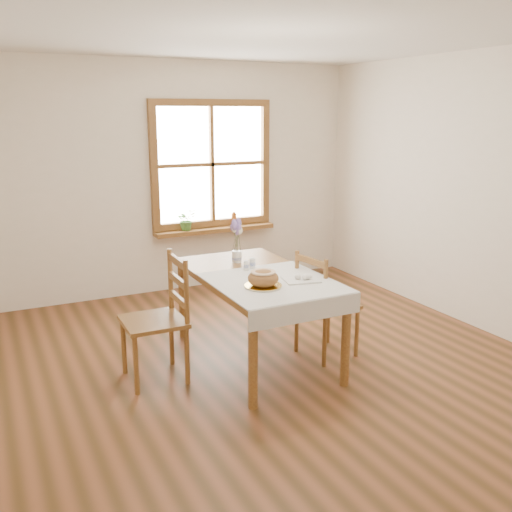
{
  "coord_description": "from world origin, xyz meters",
  "views": [
    {
      "loc": [
        -2.0,
        -3.73,
        2.04
      ],
      "look_at": [
        0.0,
        0.3,
        0.9
      ],
      "focal_mm": 40.0,
      "sensor_mm": 36.0,
      "label": 1
    }
  ],
  "objects_px": {
    "chair_right": "(327,304)",
    "flower_vase": "(237,257)",
    "dining_table": "(256,284)",
    "chair_left": "(153,319)",
    "bread_plate": "(263,286)"
  },
  "relations": [
    {
      "from": "chair_left",
      "to": "bread_plate",
      "type": "xyz_separation_m",
      "value": [
        0.75,
        -0.39,
        0.27
      ]
    },
    {
      "from": "bread_plate",
      "to": "flower_vase",
      "type": "distance_m",
      "value": 0.79
    },
    {
      "from": "dining_table",
      "to": "bread_plate",
      "type": "distance_m",
      "value": 0.41
    },
    {
      "from": "chair_left",
      "to": "bread_plate",
      "type": "height_order",
      "value": "chair_left"
    },
    {
      "from": "dining_table",
      "to": "flower_vase",
      "type": "xyz_separation_m",
      "value": [
        0.01,
        0.4,
        0.13
      ]
    },
    {
      "from": "bread_plate",
      "to": "chair_left",
      "type": "bearing_deg",
      "value": 152.16
    },
    {
      "from": "chair_right",
      "to": "flower_vase",
      "type": "height_order",
      "value": "chair_right"
    },
    {
      "from": "bread_plate",
      "to": "chair_right",
      "type": "bearing_deg",
      "value": 15.35
    },
    {
      "from": "dining_table",
      "to": "chair_left",
      "type": "bearing_deg",
      "value": 179.07
    },
    {
      "from": "bread_plate",
      "to": "flower_vase",
      "type": "xyz_separation_m",
      "value": [
        0.14,
        0.78,
        0.03
      ]
    },
    {
      "from": "chair_left",
      "to": "chair_right",
      "type": "bearing_deg",
      "value": 83.02
    },
    {
      "from": "dining_table",
      "to": "chair_right",
      "type": "relative_size",
      "value": 1.75
    },
    {
      "from": "dining_table",
      "to": "flower_vase",
      "type": "bearing_deg",
      "value": 88.72
    },
    {
      "from": "chair_left",
      "to": "chair_right",
      "type": "relative_size",
      "value": 1.08
    },
    {
      "from": "chair_left",
      "to": "bread_plate",
      "type": "relative_size",
      "value": 3.59
    }
  ]
}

